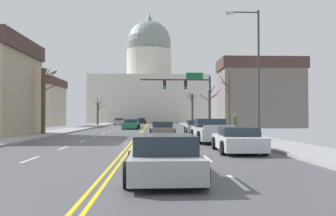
# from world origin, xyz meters

# --- Properties ---
(ground) EXTENTS (20.00, 180.00, 0.20)m
(ground) POSITION_xyz_m (0.00, -0.00, 0.02)
(ground) COLOR #4B4B50
(signal_gantry) EXTENTS (7.91, 0.41, 6.41)m
(signal_gantry) POSITION_xyz_m (5.34, 17.53, 4.69)
(signal_gantry) COLOR #28282D
(signal_gantry) RESTS_ON ground
(street_lamp_right) EXTENTS (2.30, 0.24, 8.52)m
(street_lamp_right) POSITION_xyz_m (7.92, 0.53, 5.14)
(street_lamp_right) COLOR #333338
(street_lamp_right) RESTS_ON ground
(capitol_building) EXTENTS (30.40, 21.34, 30.38)m
(capitol_building) POSITION_xyz_m (0.00, 77.78, 9.73)
(capitol_building) COLOR beige
(capitol_building) RESTS_ON ground
(sedan_near_00) EXTENTS (2.01, 4.45, 1.31)m
(sedan_near_00) POSITION_xyz_m (5.45, 13.37, 0.61)
(sedan_near_00) COLOR #9EA3A8
(sedan_near_00) RESTS_ON ground
(sedan_near_01) EXTENTS (2.17, 4.61, 1.23)m
(sedan_near_01) POSITION_xyz_m (2.04, 7.89, 0.57)
(sedan_near_01) COLOR #6B6056
(sedan_near_01) RESTS_ON ground
(pickup_truck_near_02) EXTENTS (2.39, 5.53, 1.53)m
(pickup_truck_near_02) POSITION_xyz_m (5.10, 0.74, 0.70)
(pickup_truck_near_02) COLOR #ADB2B7
(pickup_truck_near_02) RESTS_ON ground
(sedan_near_03) EXTENTS (2.18, 4.61, 1.18)m
(sedan_near_03) POSITION_xyz_m (5.33, -5.90, 0.56)
(sedan_near_03) COLOR silver
(sedan_near_03) RESTS_ON ground
(sedan_near_04) EXTENTS (2.11, 4.39, 1.21)m
(sedan_near_04) POSITION_xyz_m (1.62, -13.16, 0.57)
(sedan_near_04) COLOR #9EA3A8
(sedan_near_04) RESTS_ON ground
(sedan_oncoming_00) EXTENTS (2.12, 4.65, 1.28)m
(sedan_oncoming_00) POSITION_xyz_m (-1.65, 25.10, 0.60)
(sedan_oncoming_00) COLOR #1E7247
(sedan_oncoming_00) RESTS_ON ground
(sedan_oncoming_01) EXTENTS (2.13, 4.74, 1.16)m
(sedan_oncoming_01) POSITION_xyz_m (-1.84, 34.24, 0.55)
(sedan_oncoming_01) COLOR #B71414
(sedan_oncoming_01) RESTS_ON ground
(sedan_oncoming_02) EXTENTS (2.14, 4.42, 1.28)m
(sedan_oncoming_02) POSITION_xyz_m (-5.33, 47.91, 0.60)
(sedan_oncoming_02) COLOR #9EA3A8
(sedan_oncoming_02) RESTS_ON ground
(sedan_oncoming_03) EXTENTS (2.15, 4.55, 1.24)m
(sedan_oncoming_03) POSITION_xyz_m (-1.61, 61.62, 0.58)
(sedan_oncoming_03) COLOR black
(sedan_oncoming_03) RESTS_ON ground
(flank_building_00) EXTENTS (9.64, 10.34, 7.88)m
(flank_building_00) POSITION_xyz_m (-18.98, 38.09, 3.98)
(flank_building_00) COLOR #B2A38E
(flank_building_00) RESTS_ON ground
(flank_building_02) EXTENTS (12.04, 6.49, 10.01)m
(flank_building_02) POSITION_xyz_m (16.88, 29.76, 5.06)
(flank_building_02) COLOR slate
(flank_building_02) RESTS_ON ground
(bare_tree_00) EXTENTS (1.77, 0.67, 5.66)m
(bare_tree_00) POSITION_xyz_m (7.86, 38.95, 2.89)
(bare_tree_00) COLOR #423328
(bare_tree_00) RESTS_ON ground
(bare_tree_01) EXTENTS (1.35, 1.19, 5.92)m
(bare_tree_01) POSITION_xyz_m (-8.51, 9.99, 3.20)
(bare_tree_01) COLOR #4C3D2D
(bare_tree_01) RESTS_ON ground
(bare_tree_02) EXTENTS (1.36, 1.71, 5.77)m
(bare_tree_02) POSITION_xyz_m (8.74, 12.69, 3.13)
(bare_tree_02) COLOR brown
(bare_tree_02) RESTS_ON ground
(bare_tree_03) EXTENTS (2.07, 2.23, 4.88)m
(bare_tree_03) POSITION_xyz_m (-8.86, 43.87, 2.38)
(bare_tree_03) COLOR #4C3D2D
(bare_tree_03) RESTS_ON ground
(bare_tree_04) EXTENTS (2.42, 2.06, 5.45)m
(bare_tree_04) POSITION_xyz_m (8.28, 22.40, 2.79)
(bare_tree_04) COLOR #4C3D2D
(bare_tree_04) RESTS_ON ground
(pedestrian_00) EXTENTS (0.35, 0.34, 1.71)m
(pedestrian_00) POSITION_xyz_m (8.15, 7.41, 1.09)
(pedestrian_00) COLOR #33333D
(pedestrian_00) RESTS_ON ground
(bicycle_parked) EXTENTS (0.12, 1.77, 0.85)m
(bicycle_parked) POSITION_xyz_m (8.60, 2.27, 0.49)
(bicycle_parked) COLOR black
(bicycle_parked) RESTS_ON ground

